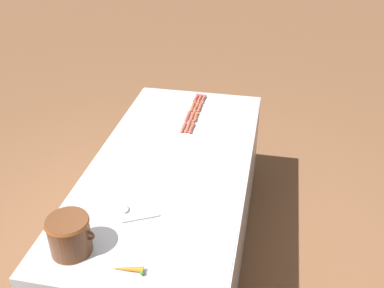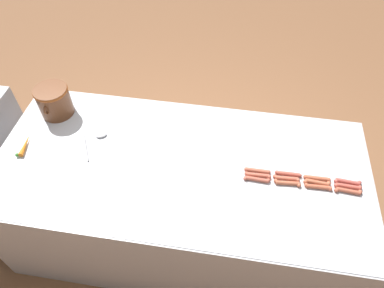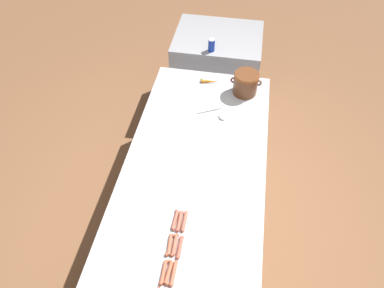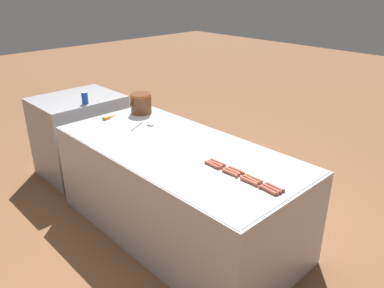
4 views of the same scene
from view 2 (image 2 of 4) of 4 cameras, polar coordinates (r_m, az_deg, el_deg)
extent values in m
plane|color=brown|center=(2.84, -1.51, -13.57)|extent=(20.00, 20.00, 0.00)
cube|color=#BCBCC1|center=(2.47, -1.71, -9.18)|extent=(1.06, 2.27, 0.84)
cube|color=silver|center=(2.12, -1.97, -3.28)|extent=(1.04, 2.23, 0.00)
cylinder|color=#B85A42|center=(2.18, 23.97, -6.98)|extent=(0.03, 0.13, 0.02)
sphere|color=#B85A42|center=(2.21, 25.57, -7.01)|extent=(0.02, 0.02, 0.02)
sphere|color=#B85A42|center=(2.16, 22.34, -6.94)|extent=(0.02, 0.02, 0.02)
cylinder|color=#BB5B3F|center=(2.14, 19.77, -6.57)|extent=(0.03, 0.13, 0.02)
sphere|color=#BB5B3F|center=(2.15, 21.47, -6.77)|extent=(0.02, 0.02, 0.02)
sphere|color=#BB5B3F|center=(2.12, 18.05, -6.36)|extent=(0.02, 0.02, 0.02)
cylinder|color=#B55C40|center=(2.10, 15.19, -6.13)|extent=(0.04, 0.13, 0.02)
sphere|color=#B55C40|center=(2.11, 16.95, -6.43)|extent=(0.02, 0.02, 0.02)
sphere|color=#B55C40|center=(2.09, 13.42, -5.83)|extent=(0.02, 0.02, 0.02)
cylinder|color=#B35643|center=(2.07, 10.47, -5.67)|extent=(0.03, 0.13, 0.02)
sphere|color=#B35643|center=(2.08, 12.27, -5.80)|extent=(0.02, 0.02, 0.02)
sphere|color=#B35643|center=(2.07, 8.66, -5.52)|extent=(0.02, 0.02, 0.02)
cylinder|color=#BC5244|center=(2.20, 23.95, -6.30)|extent=(0.03, 0.13, 0.02)
sphere|color=#BC5244|center=(2.22, 25.55, -6.38)|extent=(0.02, 0.02, 0.02)
sphere|color=#BC5244|center=(2.18, 22.32, -6.21)|extent=(0.02, 0.02, 0.02)
cylinder|color=#B15D40|center=(2.15, 19.60, -5.89)|extent=(0.03, 0.13, 0.02)
sphere|color=#B15D40|center=(2.17, 21.27, -5.95)|extent=(0.02, 0.02, 0.02)
sphere|color=#B15D40|center=(2.13, 17.91, -5.83)|extent=(0.02, 0.02, 0.02)
cylinder|color=#BC5D45|center=(2.12, 15.05, -5.41)|extent=(0.03, 0.13, 0.02)
sphere|color=#BC5D45|center=(2.13, 16.79, -5.65)|extent=(0.02, 0.02, 0.02)
sphere|color=#BC5D45|center=(2.11, 13.30, -5.15)|extent=(0.02, 0.02, 0.02)
cylinder|color=#B85945|center=(2.09, 10.60, -4.98)|extent=(0.03, 0.13, 0.02)
sphere|color=#B85945|center=(2.10, 12.38, -5.23)|extent=(0.02, 0.02, 0.02)
sphere|color=#B85945|center=(2.09, 8.82, -4.73)|extent=(0.02, 0.02, 0.02)
cylinder|color=#B64F44|center=(2.22, 23.91, -5.63)|extent=(0.03, 0.13, 0.02)
sphere|color=#B64F44|center=(2.24, 25.48, -5.67)|extent=(0.02, 0.02, 0.02)
sphere|color=#B64F44|center=(2.20, 22.30, -5.58)|extent=(0.02, 0.02, 0.02)
cylinder|color=#BA5D40|center=(2.17, 19.59, -5.26)|extent=(0.03, 0.13, 0.02)
sphere|color=#BA5D40|center=(2.19, 21.26, -5.43)|extent=(0.02, 0.02, 0.02)
sphere|color=#BA5D40|center=(2.15, 17.90, -5.07)|extent=(0.02, 0.02, 0.02)
cylinder|color=#B65141|center=(2.14, 15.31, -4.70)|extent=(0.03, 0.13, 0.02)
sphere|color=#B65141|center=(2.15, 17.03, -4.91)|extent=(0.02, 0.02, 0.02)
sphere|color=#B65141|center=(2.13, 13.58, -4.49)|extent=(0.02, 0.02, 0.02)
cylinder|color=#B35B45|center=(2.11, 10.54, -4.27)|extent=(0.03, 0.13, 0.02)
sphere|color=#B35B45|center=(2.12, 12.30, -4.47)|extent=(0.02, 0.02, 0.02)
sphere|color=#B35B45|center=(2.11, 8.77, -4.07)|extent=(0.02, 0.02, 0.02)
cylinder|color=brown|center=(2.52, -21.41, 6.50)|extent=(0.21, 0.21, 0.21)
torus|color=#9E4A1B|center=(2.46, -22.00, 8.02)|extent=(0.22, 0.22, 0.03)
torus|color=brown|center=(2.44, -22.51, 5.12)|extent=(0.06, 0.02, 0.06)
torus|color=brown|center=(2.57, -20.63, 8.47)|extent=(0.06, 0.02, 0.06)
cylinder|color=#B7B7BC|center=(2.29, -16.82, -0.63)|extent=(0.20, 0.11, 0.01)
ellipsoid|color=#B7B7BC|center=(2.33, -14.52, 1.43)|extent=(0.08, 0.09, 0.02)
cone|color=orange|center=(2.43, -25.41, -0.11)|extent=(0.17, 0.05, 0.03)
sphere|color=#387F2D|center=(2.39, -26.47, -1.59)|extent=(0.02, 0.02, 0.02)
camera|label=1|loc=(2.76, -75.14, 16.47)|focal=41.50mm
camera|label=3|loc=(1.94, 67.58, 38.12)|focal=31.35mm
camera|label=4|loc=(2.08, 100.47, -28.16)|focal=35.68mm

